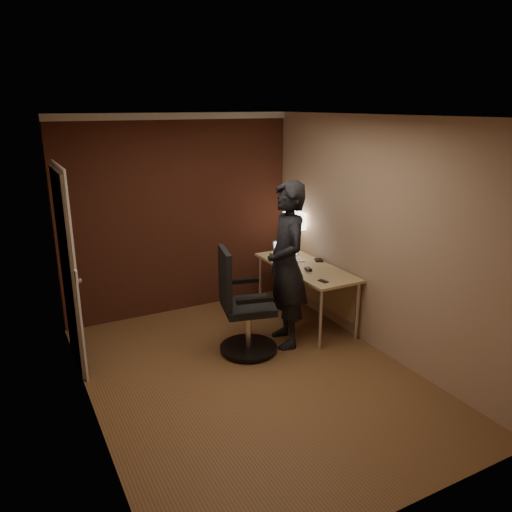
# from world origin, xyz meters

# --- Properties ---
(room) EXTENTS (4.00, 4.00, 4.00)m
(room) POSITION_xyz_m (-0.27, 1.54, 1.37)
(room) COLOR brown
(room) RESTS_ON ground
(desk) EXTENTS (0.60, 1.50, 0.73)m
(desk) POSITION_xyz_m (1.25, 0.84, 0.60)
(desk) COLOR tan
(desk) RESTS_ON ground
(desk_lamp) EXTENTS (0.22, 0.22, 0.54)m
(desk_lamp) POSITION_xyz_m (1.35, 1.39, 1.15)
(desk_lamp) COLOR silver
(desk_lamp) RESTS_ON desk
(laptop) EXTENTS (0.36, 0.29, 0.23)m
(laptop) POSITION_xyz_m (1.12, 1.17, 0.79)
(laptop) COLOR silver
(laptop) RESTS_ON desk
(mouse) EXTENTS (0.08, 0.11, 0.03)m
(mouse) POSITION_xyz_m (1.11, 0.67, 0.75)
(mouse) COLOR black
(mouse) RESTS_ON desk
(phone) EXTENTS (0.08, 0.12, 0.01)m
(phone) POSITION_xyz_m (1.04, 0.28, 0.73)
(phone) COLOR black
(phone) RESTS_ON desk
(wallet) EXTENTS (0.13, 0.14, 0.02)m
(wallet) POSITION_xyz_m (1.43, 0.93, 0.74)
(wallet) COLOR black
(wallet) RESTS_ON desk
(office_chair) EXTENTS (0.63, 0.71, 1.15)m
(office_chair) POSITION_xyz_m (0.14, 0.48, 0.51)
(office_chair) COLOR black
(office_chair) RESTS_ON ground
(person) EXTENTS (0.58, 0.75, 1.84)m
(person) POSITION_xyz_m (0.68, 0.46, 0.92)
(person) COLOR black
(person) RESTS_ON ground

